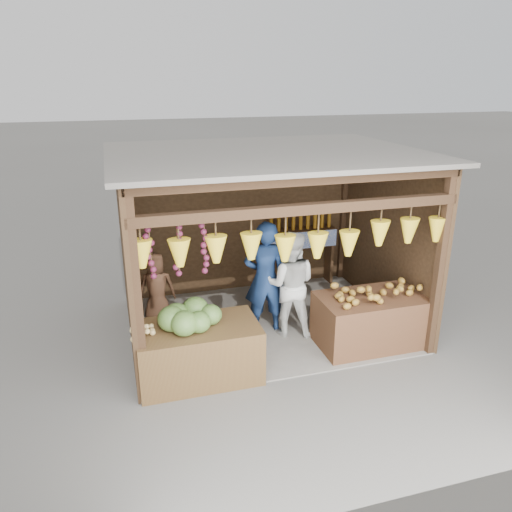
{
  "coord_description": "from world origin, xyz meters",
  "views": [
    {
      "loc": [
        -2.08,
        -6.6,
        3.63
      ],
      "look_at": [
        -0.18,
        -0.1,
        1.18
      ],
      "focal_mm": 35.0,
      "sensor_mm": 36.0,
      "label": 1
    }
  ],
  "objects_px": {
    "counter_right": "(371,320)",
    "vendor_seated": "(157,289)",
    "man_standing": "(265,278)",
    "woman_standing": "(290,284)",
    "counter_left": "(199,352)"
  },
  "relations": [
    {
      "from": "counter_right",
      "to": "vendor_seated",
      "type": "xyz_separation_m",
      "value": [
        -2.88,
        0.96,
        0.44
      ]
    },
    {
      "from": "counter_right",
      "to": "vendor_seated",
      "type": "bearing_deg",
      "value": 161.64
    },
    {
      "from": "counter_right",
      "to": "man_standing",
      "type": "height_order",
      "value": "man_standing"
    },
    {
      "from": "man_standing",
      "to": "vendor_seated",
      "type": "bearing_deg",
      "value": 0.17
    },
    {
      "from": "counter_right",
      "to": "man_standing",
      "type": "relative_size",
      "value": 0.89
    },
    {
      "from": "counter_right",
      "to": "woman_standing",
      "type": "height_order",
      "value": "woman_standing"
    },
    {
      "from": "counter_left",
      "to": "man_standing",
      "type": "xyz_separation_m",
      "value": [
        1.17,
        0.95,
        0.5
      ]
    },
    {
      "from": "counter_left",
      "to": "vendor_seated",
      "type": "xyz_separation_m",
      "value": [
        -0.38,
        1.1,
        0.45
      ]
    },
    {
      "from": "counter_right",
      "to": "woman_standing",
      "type": "bearing_deg",
      "value": 147.53
    },
    {
      "from": "woman_standing",
      "to": "vendor_seated",
      "type": "bearing_deg",
      "value": 13.35
    },
    {
      "from": "man_standing",
      "to": "woman_standing",
      "type": "height_order",
      "value": "man_standing"
    },
    {
      "from": "man_standing",
      "to": "vendor_seated",
      "type": "distance_m",
      "value": 1.56
    },
    {
      "from": "man_standing",
      "to": "woman_standing",
      "type": "bearing_deg",
      "value": 158.48
    },
    {
      "from": "counter_left",
      "to": "woman_standing",
      "type": "relative_size",
      "value": 0.96
    },
    {
      "from": "man_standing",
      "to": "woman_standing",
      "type": "xyz_separation_m",
      "value": [
        0.33,
        -0.17,
        -0.07
      ]
    }
  ]
}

